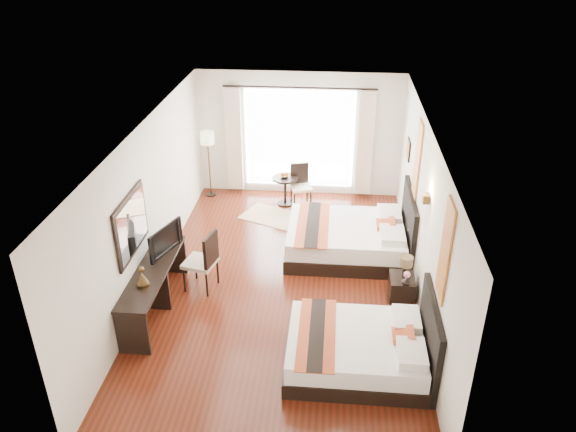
# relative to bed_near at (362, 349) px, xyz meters

# --- Properties ---
(floor) EXTENTS (4.50, 7.50, 0.01)m
(floor) POSITION_rel_bed_near_xyz_m (-1.30, 1.89, -0.30)
(floor) COLOR #3A190A
(floor) RESTS_ON ground
(ceiling) EXTENTS (4.50, 7.50, 0.02)m
(ceiling) POSITION_rel_bed_near_xyz_m (-1.30, 1.89, 2.50)
(ceiling) COLOR white
(ceiling) RESTS_ON wall_headboard
(wall_headboard) EXTENTS (0.01, 7.50, 2.80)m
(wall_headboard) POSITION_rel_bed_near_xyz_m (0.95, 1.89, 1.11)
(wall_headboard) COLOR silver
(wall_headboard) RESTS_ON floor
(wall_desk) EXTENTS (0.01, 7.50, 2.80)m
(wall_desk) POSITION_rel_bed_near_xyz_m (-3.54, 1.89, 1.11)
(wall_desk) COLOR silver
(wall_desk) RESTS_ON floor
(wall_window) EXTENTS (4.50, 0.01, 2.80)m
(wall_window) POSITION_rel_bed_near_xyz_m (-1.30, 5.64, 1.11)
(wall_window) COLOR silver
(wall_window) RESTS_ON floor
(wall_entry) EXTENTS (4.50, 0.01, 2.80)m
(wall_entry) POSITION_rel_bed_near_xyz_m (-1.30, -1.85, 1.11)
(wall_entry) COLOR silver
(wall_entry) RESTS_ON floor
(window_glass) EXTENTS (2.40, 0.02, 2.20)m
(window_glass) POSITION_rel_bed_near_xyz_m (-1.30, 5.62, 1.01)
(window_glass) COLOR white
(window_glass) RESTS_ON wall_window
(sheer_curtain) EXTENTS (2.30, 0.02, 2.10)m
(sheer_curtain) POSITION_rel_bed_near_xyz_m (-1.30, 5.56, 1.01)
(sheer_curtain) COLOR white
(sheer_curtain) RESTS_ON wall_window
(drape_left) EXTENTS (0.35, 0.14, 2.35)m
(drape_left) POSITION_rel_bed_near_xyz_m (-2.75, 5.52, 0.99)
(drape_left) COLOR beige
(drape_left) RESTS_ON floor
(drape_right) EXTENTS (0.35, 0.14, 2.35)m
(drape_right) POSITION_rel_bed_near_xyz_m (0.15, 5.52, 0.99)
(drape_right) COLOR beige
(drape_right) RESTS_ON floor
(art_panel_near) EXTENTS (0.03, 0.50, 1.35)m
(art_panel_near) POSITION_rel_bed_near_xyz_m (0.93, 0.00, 1.66)
(art_panel_near) COLOR maroon
(art_panel_near) RESTS_ON wall_headboard
(art_panel_far) EXTENTS (0.03, 0.50, 1.35)m
(art_panel_far) POSITION_rel_bed_near_xyz_m (0.93, 3.03, 1.66)
(art_panel_far) COLOR maroon
(art_panel_far) RESTS_ON wall_headboard
(wall_sconce) EXTENTS (0.10, 0.14, 0.14)m
(wall_sconce) POSITION_rel_bed_near_xyz_m (0.89, 1.57, 1.63)
(wall_sconce) COLOR #402F17
(wall_sconce) RESTS_ON wall_headboard
(mirror_frame) EXTENTS (0.04, 1.25, 0.95)m
(mirror_frame) POSITION_rel_bed_near_xyz_m (-3.52, 1.02, 1.26)
(mirror_frame) COLOR black
(mirror_frame) RESTS_ON wall_desk
(mirror_glass) EXTENTS (0.01, 1.12, 0.82)m
(mirror_glass) POSITION_rel_bed_near_xyz_m (-3.49, 1.02, 1.26)
(mirror_glass) COLOR white
(mirror_glass) RESTS_ON mirror_frame
(bed_near) EXTENTS (2.01, 1.57, 1.13)m
(bed_near) POSITION_rel_bed_near_xyz_m (0.00, 0.00, 0.00)
(bed_near) COLOR black
(bed_near) RESTS_ON floor
(bed_far) EXTENTS (2.27, 1.77, 1.28)m
(bed_far) POSITION_rel_bed_near_xyz_m (-0.13, 3.03, 0.04)
(bed_far) COLOR black
(bed_far) RESTS_ON floor
(nightstand) EXTENTS (0.40, 0.50, 0.48)m
(nightstand) POSITION_rel_bed_near_xyz_m (0.68, 1.57, -0.06)
(nightstand) COLOR black
(nightstand) RESTS_ON floor
(table_lamp) EXTENTS (0.22, 0.22, 0.34)m
(table_lamp) POSITION_rel_bed_near_xyz_m (0.72, 1.62, 0.44)
(table_lamp) COLOR black
(table_lamp) RESTS_ON nightstand
(vase) EXTENTS (0.16, 0.16, 0.14)m
(vase) POSITION_rel_bed_near_xyz_m (0.71, 1.37, 0.27)
(vase) COLOR black
(vase) RESTS_ON nightstand
(console_desk) EXTENTS (0.50, 2.20, 0.76)m
(console_desk) POSITION_rel_bed_near_xyz_m (-3.29, 1.02, 0.08)
(console_desk) COLOR black
(console_desk) RESTS_ON floor
(television) EXTENTS (0.39, 0.83, 0.48)m
(television) POSITION_rel_bed_near_xyz_m (-3.27, 1.57, 0.70)
(television) COLOR black
(television) RESTS_ON console_desk
(bronze_figurine) EXTENTS (0.20, 0.20, 0.29)m
(bronze_figurine) POSITION_rel_bed_near_xyz_m (-3.29, 0.60, 0.60)
(bronze_figurine) COLOR #402F17
(bronze_figurine) RESTS_ON console_desk
(desk_chair) EXTENTS (0.60, 0.60, 1.08)m
(desk_chair) POSITION_rel_bed_near_xyz_m (-2.67, 1.68, 0.03)
(desk_chair) COLOR #BCB091
(desk_chair) RESTS_ON floor
(floor_lamp) EXTENTS (0.31, 0.31, 1.52)m
(floor_lamp) POSITION_rel_bed_near_xyz_m (-3.30, 5.30, 0.99)
(floor_lamp) COLOR black
(floor_lamp) RESTS_ON floor
(side_table) EXTENTS (0.56, 0.56, 0.64)m
(side_table) POSITION_rel_bed_near_xyz_m (-1.56, 4.99, 0.03)
(side_table) COLOR black
(side_table) RESTS_ON floor
(fruit_bowl) EXTENTS (0.26, 0.26, 0.05)m
(fruit_bowl) POSITION_rel_bed_near_xyz_m (-1.57, 4.99, 0.38)
(fruit_bowl) COLOR #483419
(fruit_bowl) RESTS_ON side_table
(window_chair) EXTENTS (0.53, 0.53, 0.93)m
(window_chair) POSITION_rel_bed_near_xyz_m (-1.21, 4.98, -0.01)
(window_chair) COLOR #BCB091
(window_chair) RESTS_ON floor
(jute_rug) EXTENTS (1.42, 1.22, 0.01)m
(jute_rug) POSITION_rel_bed_near_xyz_m (-1.80, 4.36, -0.29)
(jute_rug) COLOR tan
(jute_rug) RESTS_ON floor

